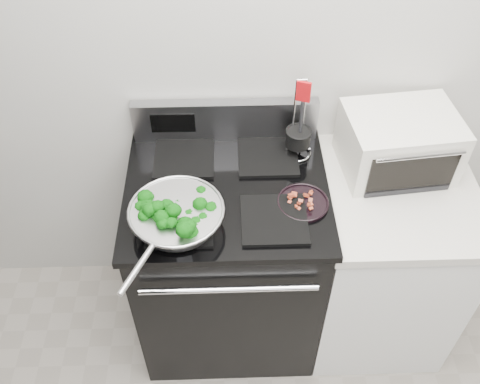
{
  "coord_description": "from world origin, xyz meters",
  "views": [
    {
      "loc": [
        -0.29,
        -0.02,
        2.43
      ],
      "look_at": [
        -0.25,
        1.36,
        0.98
      ],
      "focal_mm": 40.0,
      "sensor_mm": 36.0,
      "label": 1
    }
  ],
  "objects_px": {
    "skillet": "(176,216)",
    "utensil_holder": "(298,141)",
    "gas_range": "(228,259)",
    "toaster_oven": "(398,143)",
    "bacon_plate": "(303,201)"
  },
  "relations": [
    {
      "from": "skillet",
      "to": "toaster_oven",
      "type": "distance_m",
      "value": 0.92
    },
    {
      "from": "skillet",
      "to": "toaster_oven",
      "type": "relative_size",
      "value": 1.13
    },
    {
      "from": "utensil_holder",
      "to": "gas_range",
      "type": "bearing_deg",
      "value": -127.29
    },
    {
      "from": "skillet",
      "to": "utensil_holder",
      "type": "xyz_separation_m",
      "value": [
        0.47,
        0.37,
        0.01
      ]
    },
    {
      "from": "utensil_holder",
      "to": "bacon_plate",
      "type": "bearing_deg",
      "value": -71.17
    },
    {
      "from": "skillet",
      "to": "bacon_plate",
      "type": "bearing_deg",
      "value": 35.83
    },
    {
      "from": "gas_range",
      "to": "skillet",
      "type": "xyz_separation_m",
      "value": [
        -0.18,
        -0.19,
        0.52
      ]
    },
    {
      "from": "gas_range",
      "to": "skillet",
      "type": "height_order",
      "value": "gas_range"
    },
    {
      "from": "skillet",
      "to": "bacon_plate",
      "type": "distance_m",
      "value": 0.47
    },
    {
      "from": "bacon_plate",
      "to": "toaster_oven",
      "type": "xyz_separation_m",
      "value": [
        0.4,
        0.23,
        0.07
      ]
    },
    {
      "from": "skillet",
      "to": "utensil_holder",
      "type": "relative_size",
      "value": 1.42
    },
    {
      "from": "bacon_plate",
      "to": "utensil_holder",
      "type": "distance_m",
      "value": 0.28
    },
    {
      "from": "toaster_oven",
      "to": "utensil_holder",
      "type": "bearing_deg",
      "value": 166.31
    },
    {
      "from": "toaster_oven",
      "to": "bacon_plate",
      "type": "bearing_deg",
      "value": -156.16
    },
    {
      "from": "gas_range",
      "to": "toaster_oven",
      "type": "xyz_separation_m",
      "value": [
        0.68,
        0.13,
        0.55
      ]
    }
  ]
}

